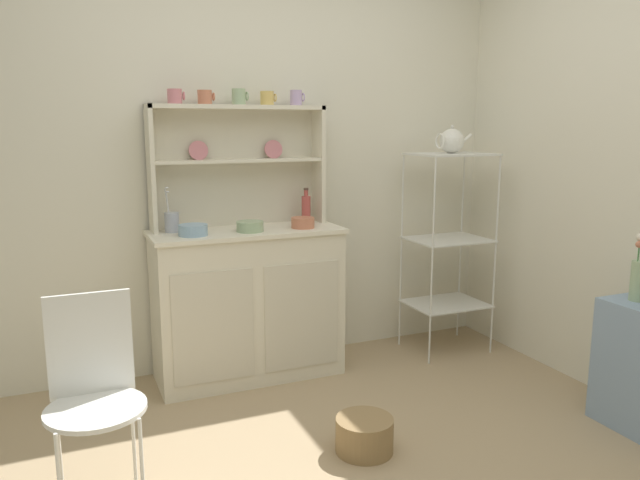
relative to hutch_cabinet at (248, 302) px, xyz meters
The scene contains 18 objects.
wall_back 0.85m from the hutch_cabinet, 63.50° to the left, with size 3.84×0.05×2.50m, color silver.
hutch_cabinet is the anchor object (origin of this frame).
hutch_shelf_unit 0.85m from the hutch_cabinet, 90.00° to the left, with size 1.02×0.18×0.70m.
bakers_rack 1.36m from the hutch_cabinet, ahead, with size 0.49×0.38×1.29m.
wire_chair 1.38m from the hutch_cabinet, 130.64° to the right, with size 0.36×0.36×0.85m.
floor_basket 1.13m from the hutch_cabinet, 77.63° to the right, with size 0.26×0.26×0.16m, color #93754C.
cup_rose_0 1.22m from the hutch_cabinet, 160.63° to the left, with size 0.09×0.08×0.08m.
cup_terracotta_1 1.18m from the hutch_cabinet, 146.28° to the left, with size 0.09×0.08×0.08m.
cup_sage_2 1.17m from the hutch_cabinet, 85.04° to the left, with size 0.09×0.08×0.09m.
cup_gold_3 1.18m from the hutch_cabinet, 34.43° to the left, with size 0.09×0.08×0.08m.
cup_lilac_4 1.23m from the hutch_cabinet, 18.90° to the left, with size 0.08×0.07×0.09m.
bowl_mixing_large 0.56m from the hutch_cabinet, 166.99° to the right, with size 0.16×0.16×0.06m, color #8EB2D1.
bowl_floral_medium 0.46m from the hutch_cabinet, 90.00° to the right, with size 0.15×0.15×0.06m, color #9EB78E.
bowl_cream_small 0.56m from the hutch_cabinet, 13.01° to the right, with size 0.13×0.13×0.06m, color #C67556.
jam_bottle 0.66m from the hutch_cabinet, 12.12° to the left, with size 0.05×0.05×0.21m.
utensil_jar 0.63m from the hutch_cabinet, 169.10° to the left, with size 0.08×0.08×0.25m.
porcelain_teapot 1.60m from the hutch_cabinet, ahead, with size 0.24×0.15×0.17m.
flower_vase 2.06m from the hutch_cabinet, 39.53° to the right, with size 0.07×0.07×0.33m.
Camera 1 is at (-1.09, -1.94, 1.46)m, focal length 34.29 mm.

